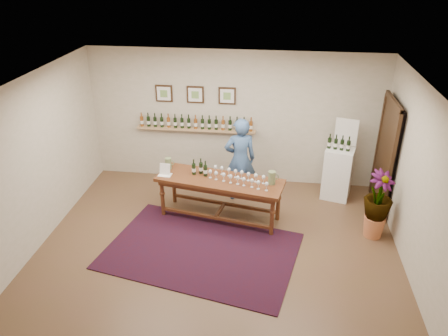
# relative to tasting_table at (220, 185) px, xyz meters

# --- Properties ---
(ground) EXTENTS (6.00, 6.00, 0.00)m
(ground) POSITION_rel_tasting_table_xyz_m (0.09, -0.92, -0.69)
(ground) COLOR brown
(ground) RESTS_ON ground
(room_shell) EXTENTS (6.00, 6.00, 6.00)m
(room_shell) POSITION_rel_tasting_table_xyz_m (2.20, 0.94, 0.43)
(room_shell) COLOR beige
(room_shell) RESTS_ON ground
(rug) EXTENTS (3.44, 2.65, 0.02)m
(rug) POSITION_rel_tasting_table_xyz_m (-0.17, -1.06, -0.68)
(rug) COLOR #400B0F
(rug) RESTS_ON ground
(tasting_table) EXTENTS (2.39, 1.15, 0.81)m
(tasting_table) POSITION_rel_tasting_table_xyz_m (0.00, 0.00, 0.00)
(tasting_table) COLOR #4D2613
(tasting_table) RESTS_ON ground
(table_glasses) EXTENTS (1.28, 0.66, 0.17)m
(table_glasses) POSITION_rel_tasting_table_xyz_m (0.30, -0.03, 0.21)
(table_glasses) COLOR silver
(table_glasses) RESTS_ON tasting_table
(table_bottles) EXTENTS (0.28, 0.19, 0.28)m
(table_bottles) POSITION_rel_tasting_table_xyz_m (-0.38, 0.15, 0.26)
(table_bottles) COLOR black
(table_bottles) RESTS_ON tasting_table
(pitcher_left) EXTENTS (0.15, 0.15, 0.22)m
(pitcher_left) POSITION_rel_tasting_table_xyz_m (-1.01, 0.29, 0.23)
(pitcher_left) COLOR #647347
(pitcher_left) RESTS_ON tasting_table
(pitcher_right) EXTENTS (0.17, 0.17, 0.24)m
(pitcher_right) POSITION_rel_tasting_table_xyz_m (0.93, -0.06, 0.24)
(pitcher_right) COLOR #647347
(pitcher_right) RESTS_ON tasting_table
(menu_card) EXTENTS (0.25, 0.19, 0.21)m
(menu_card) POSITION_rel_tasting_table_xyz_m (-1.02, 0.05, 0.23)
(menu_card) COLOR white
(menu_card) RESTS_ON tasting_table
(display_pedestal) EXTENTS (0.65, 0.65, 1.05)m
(display_pedestal) POSITION_rel_tasting_table_xyz_m (2.23, 1.09, -0.16)
(display_pedestal) COLOR white
(display_pedestal) RESTS_ON ground
(pedestal_bottles) EXTENTS (0.31, 0.16, 0.30)m
(pedestal_bottles) POSITION_rel_tasting_table_xyz_m (2.17, 1.04, 0.52)
(pedestal_bottles) COLOR black
(pedestal_bottles) RESTS_ON display_pedestal
(info_sign) EXTENTS (0.42, 0.13, 0.59)m
(info_sign) POSITION_rel_tasting_table_xyz_m (2.31, 1.23, 0.66)
(info_sign) COLOR white
(info_sign) RESTS_ON display_pedestal
(potted_plant) EXTENTS (0.79, 0.79, 1.07)m
(potted_plant) POSITION_rel_tasting_table_xyz_m (2.74, -0.25, -0.06)
(potted_plant) COLOR #C16B40
(potted_plant) RESTS_ON ground
(person) EXTENTS (0.70, 0.55, 1.70)m
(person) POSITION_rel_tasting_table_xyz_m (0.29, 0.78, 0.16)
(person) COLOR #395886
(person) RESTS_ON ground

